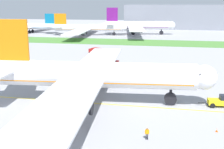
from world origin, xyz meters
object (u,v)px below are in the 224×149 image
at_px(ground_crew_wingwalker_starboard, 37,106).
at_px(parked_airliner_far_left, 27,26).
at_px(pushback_tug, 221,101).
at_px(airliner_foreground, 91,75).
at_px(ground_crew_wingwalker_port, 147,132).
at_px(traffic_cone_port_wing, 217,130).
at_px(service_truck_fuel_bowser, 109,63).
at_px(service_truck_baggage_loader, 96,51).
at_px(parked_airliner_far_centre, 87,28).
at_px(parked_airliner_far_right, 137,25).

distance_m(ground_crew_wingwalker_starboard, parked_airliner_far_left, 153.84).
relative_size(pushback_tug, ground_crew_wingwalker_starboard, 3.84).
bearing_deg(airliner_foreground, pushback_tug, 5.46).
bearing_deg(ground_crew_wingwalker_port, ground_crew_wingwalker_starboard, 159.96).
relative_size(traffic_cone_port_wing, service_truck_fuel_bowser, 0.10).
xyz_separation_m(traffic_cone_port_wing, service_truck_baggage_loader, (-35.29, 63.56, 1.11)).
bearing_deg(parked_airliner_far_centre, ground_crew_wingwalker_starboard, -77.33).
bearing_deg(ground_crew_wingwalker_starboard, parked_airliner_far_right, 89.95).
bearing_deg(service_truck_fuel_bowser, airliner_foreground, -83.89).
height_order(parked_airliner_far_left, parked_airliner_far_centre, parked_airliner_far_centre).
relative_size(ground_crew_wingwalker_port, ground_crew_wingwalker_starboard, 1.06).
height_order(service_truck_fuel_bowser, parked_airliner_far_right, parked_airliner_far_right).
xyz_separation_m(traffic_cone_port_wing, parked_airliner_far_left, (-101.57, 138.61, 3.97)).
height_order(pushback_tug, service_truck_fuel_bowser, service_truck_fuel_bowser).
xyz_separation_m(pushback_tug, ground_crew_wingwalker_starboard, (-32.03, -9.35, -0.03)).
relative_size(service_truck_fuel_bowser, parked_airliner_far_right, 0.07).
bearing_deg(airliner_foreground, service_truck_fuel_bowser, 96.11).
distance_m(service_truck_fuel_bowser, parked_airliner_far_centre, 96.19).
relative_size(airliner_foreground, ground_crew_wingwalker_port, 42.11).
bearing_deg(airliner_foreground, service_truck_baggage_loader, 103.81).
height_order(pushback_tug, traffic_cone_port_wing, pushback_tug).
xyz_separation_m(pushback_tug, service_truck_baggage_loader, (-37.49, 51.65, 0.36)).
relative_size(ground_crew_wingwalker_port, parked_airliner_far_centre, 0.02).
bearing_deg(ground_crew_wingwalker_starboard, parked_airliner_far_centre, 102.67).
bearing_deg(traffic_cone_port_wing, parked_airliner_far_centre, 114.06).
relative_size(parked_airliner_far_centre, parked_airliner_far_right, 1.06).
distance_m(pushback_tug, service_truck_fuel_bowser, 40.81).
xyz_separation_m(ground_crew_wingwalker_starboard, parked_airliner_far_centre, (-29.11, 129.47, 3.37)).
distance_m(airliner_foreground, ground_crew_wingwalker_port, 19.21).
bearing_deg(traffic_cone_port_wing, airliner_foreground, 156.47).
xyz_separation_m(ground_crew_wingwalker_port, service_truck_fuel_bowser, (-15.57, 46.60, 0.32)).
distance_m(airliner_foreground, service_truck_baggage_loader, 55.72).
height_order(airliner_foreground, pushback_tug, airliner_foreground).
height_order(ground_crew_wingwalker_port, service_truck_fuel_bowser, service_truck_fuel_bowser).
bearing_deg(parked_airliner_far_right, service_truck_baggage_loader, -94.07).
xyz_separation_m(parked_airliner_far_left, parked_airliner_far_centre, (42.62, -6.58, 0.12)).
xyz_separation_m(airliner_foreground, parked_airliner_far_left, (-79.54, 129.02, -1.09)).
xyz_separation_m(airliner_foreground, traffic_cone_port_wing, (22.03, -9.59, -5.05)).
relative_size(airliner_foreground, service_truck_fuel_bowser, 13.32).
bearing_deg(service_truck_fuel_bowser, traffic_cone_port_wing, -58.68).
height_order(traffic_cone_port_wing, parked_airliner_far_left, parked_airliner_far_left).
distance_m(airliner_foreground, pushback_tug, 24.72).
bearing_deg(service_truck_baggage_loader, service_truck_fuel_bowser, -65.66).
distance_m(pushback_tug, ground_crew_wingwalker_port, 20.56).
height_order(ground_crew_wingwalker_starboard, traffic_cone_port_wing, ground_crew_wingwalker_starboard).
relative_size(pushback_tug, traffic_cone_port_wing, 10.91).
bearing_deg(parked_airliner_far_right, parked_airliner_far_centre, -161.49).
xyz_separation_m(airliner_foreground, ground_crew_wingwalker_starboard, (-7.81, -7.03, -4.34)).
bearing_deg(ground_crew_wingwalker_port, airliner_foreground, 130.26).
bearing_deg(traffic_cone_port_wing, parked_airliner_far_right, 101.84).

